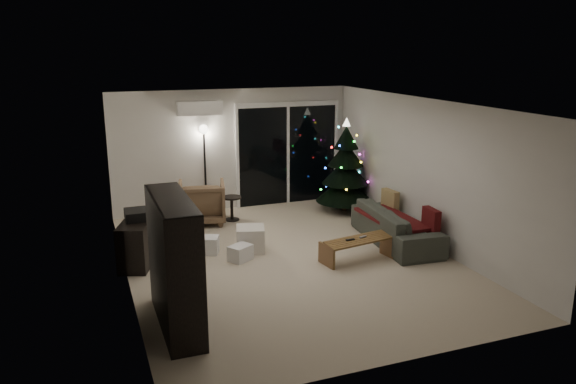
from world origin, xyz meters
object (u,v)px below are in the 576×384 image
at_px(sofa, 396,225).
at_px(coffee_table, 358,250).
at_px(bookshelf, 158,265).
at_px(armchair, 202,202).
at_px(christmas_tree, 346,165).
at_px(media_cabinet, 139,241).

xyz_separation_m(sofa, coffee_table, (-1.03, -0.56, -0.12)).
height_order(bookshelf, armchair, bookshelf).
height_order(sofa, christmas_tree, christmas_tree).
relative_size(sofa, coffee_table, 1.81).
distance_m(armchair, christmas_tree, 3.01).
height_order(bookshelf, christmas_tree, christmas_tree).
xyz_separation_m(media_cabinet, sofa, (4.30, -0.63, -0.05)).
distance_m(media_cabinet, sofa, 4.35).
relative_size(bookshelf, christmas_tree, 0.83).
bearing_deg(armchair, bookshelf, 83.21).
distance_m(sofa, christmas_tree, 2.17).
height_order(bookshelf, sofa, bookshelf).
xyz_separation_m(bookshelf, christmas_tree, (4.33, 3.72, 0.16)).
xyz_separation_m(bookshelf, armchair, (1.38, 3.98, -0.40)).
height_order(armchair, coffee_table, armchair).
bearing_deg(sofa, bookshelf, 116.11).
xyz_separation_m(media_cabinet, armchair, (1.38, 1.70, 0.05)).
bearing_deg(coffee_table, sofa, 18.75).
height_order(media_cabinet, armchair, armchair).
bearing_deg(christmas_tree, coffee_table, -111.85).
relative_size(sofa, christmas_tree, 1.09).
bearing_deg(sofa, christmas_tree, 4.41).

